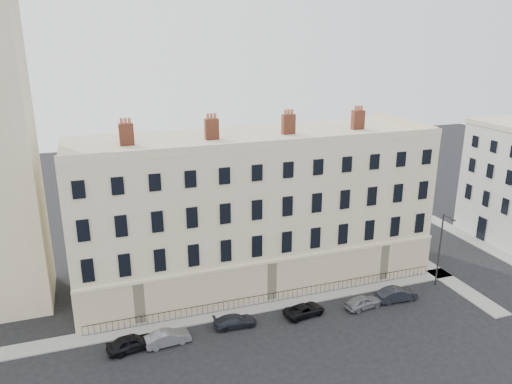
# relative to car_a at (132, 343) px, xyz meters

# --- Properties ---
(ground) EXTENTS (160.00, 160.00, 0.00)m
(ground) POSITION_rel_car_a_xyz_m (19.69, -2.20, -0.69)
(ground) COLOR black
(ground) RESTS_ON ground
(terrace) EXTENTS (36.22, 12.22, 17.00)m
(terrace) POSITION_rel_car_a_xyz_m (13.73, 9.77, 6.81)
(terrace) COLOR beige
(terrace) RESTS_ON ground
(pavement_terrace) EXTENTS (48.00, 2.00, 0.12)m
(pavement_terrace) POSITION_rel_car_a_xyz_m (9.69, 2.80, -0.63)
(pavement_terrace) COLOR gray
(pavement_terrace) RESTS_ON ground
(pavement_east_return) EXTENTS (2.00, 24.00, 0.12)m
(pavement_east_return) POSITION_rel_car_a_xyz_m (32.69, 5.80, -0.63)
(pavement_east_return) COLOR gray
(pavement_east_return) RESTS_ON ground
(pavement_adjacent) EXTENTS (2.00, 20.00, 0.12)m
(pavement_adjacent) POSITION_rel_car_a_xyz_m (42.69, 7.80, -0.63)
(pavement_adjacent) COLOR gray
(pavement_adjacent) RESTS_ON ground
(railings) EXTENTS (35.00, 0.04, 0.96)m
(railings) POSITION_rel_car_a_xyz_m (13.69, 3.20, -0.13)
(railings) COLOR black
(railings) RESTS_ON ground
(car_a) EXTENTS (4.23, 2.24, 1.37)m
(car_a) POSITION_rel_car_a_xyz_m (0.00, 0.00, 0.00)
(car_a) COLOR black
(car_a) RESTS_ON ground
(car_b) EXTENTS (3.89, 1.67, 1.25)m
(car_b) POSITION_rel_car_a_xyz_m (2.93, -0.17, -0.06)
(car_b) COLOR slate
(car_b) RESTS_ON ground
(car_c) EXTENTS (3.90, 1.72, 1.11)m
(car_c) POSITION_rel_car_a_xyz_m (8.98, 0.48, -0.13)
(car_c) COLOR black
(car_c) RESTS_ON ground
(car_d) EXTENTS (4.12, 2.34, 1.09)m
(car_d) POSITION_rel_car_a_xyz_m (15.54, 0.16, -0.14)
(car_d) COLOR black
(car_d) RESTS_ON ground
(car_e) EXTENTS (3.82, 1.95, 1.25)m
(car_e) POSITION_rel_car_a_xyz_m (21.32, -0.49, -0.06)
(car_e) COLOR slate
(car_e) RESTS_ON ground
(car_f) EXTENTS (4.12, 1.59, 1.34)m
(car_f) POSITION_rel_car_a_xyz_m (25.12, -0.36, -0.02)
(car_f) COLOR black
(car_f) RESTS_ON ground
(streetlamp) EXTENTS (0.22, 1.69, 7.79)m
(streetlamp) POSITION_rel_car_a_xyz_m (30.76, 0.88, 3.63)
(streetlamp) COLOR #2F2D33
(streetlamp) RESTS_ON ground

